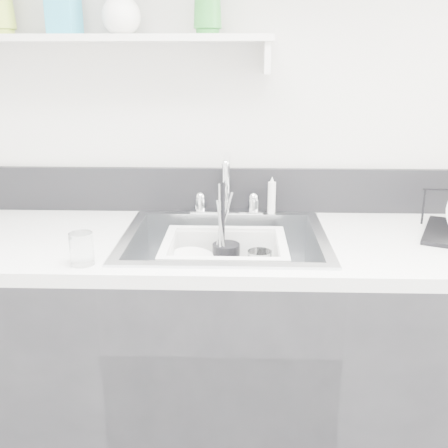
{
  "coord_description": "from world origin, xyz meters",
  "views": [
    {
      "loc": [
        0.05,
        -0.37,
        1.46
      ],
      "look_at": [
        0.0,
        1.14,
        0.98
      ],
      "focal_mm": 42.0,
      "sensor_mm": 36.0,
      "label": 1
    }
  ],
  "objects": [
    {
      "name": "counter_run",
      "position": [
        0.0,
        1.19,
        0.46
      ],
      "size": [
        3.2,
        0.62,
        0.92
      ],
      "color": "black",
      "rests_on": "ground"
    },
    {
      "name": "backsplash",
      "position": [
        0.0,
        1.49,
        1.0
      ],
      "size": [
        3.2,
        0.02,
        0.16
      ],
      "primitive_type": "cube",
      "color": "black",
      "rests_on": "counter_run"
    },
    {
      "name": "sink",
      "position": [
        0.0,
        1.19,
        0.83
      ],
      "size": [
        0.64,
        0.52,
        0.2
      ],
      "primitive_type": null,
      "color": "silver",
      "rests_on": "counter_run"
    },
    {
      "name": "faucet",
      "position": [
        0.0,
        1.44,
        0.98
      ],
      "size": [
        0.26,
        0.18,
        0.23
      ],
      "color": "silver",
      "rests_on": "counter_run"
    },
    {
      "name": "side_sprayer",
      "position": [
        0.16,
        1.44,
        0.99
      ],
      "size": [
        0.03,
        0.03,
        0.14
      ],
      "primitive_type": "cylinder",
      "color": "white",
      "rests_on": "counter_run"
    },
    {
      "name": "wall_shelf",
      "position": [
        -0.35,
        1.42,
        1.51
      ],
      "size": [
        1.0,
        0.16,
        0.12
      ],
      "color": "silver",
      "rests_on": "room_shell"
    },
    {
      "name": "wash_tub",
      "position": [
        0.0,
        1.2,
        0.83
      ],
      "size": [
        0.44,
        0.38,
        0.15
      ],
      "primitive_type": null,
      "rotation": [
        0.0,
        0.0,
        0.18
      ],
      "color": "white",
      "rests_on": "sink"
    },
    {
      "name": "plate_stack",
      "position": [
        -0.1,
        1.17,
        0.79
      ],
      "size": [
        0.25,
        0.24,
        0.1
      ],
      "rotation": [
        0.0,
        0.0,
        -0.03
      ],
      "color": "white",
      "rests_on": "wash_tub"
    },
    {
      "name": "utensil_cup",
      "position": [
        0.0,
        1.24,
        0.83
      ],
      "size": [
        0.09,
        0.09,
        0.3
      ],
      "rotation": [
        0.0,
        0.0,
        -0.03
      ],
      "color": "black",
      "rests_on": "wash_tub"
    },
    {
      "name": "ladle",
      "position": [
        -0.09,
        1.19,
        0.8
      ],
      "size": [
        0.21,
        0.27,
        0.07
      ],
      "primitive_type": null,
      "rotation": [
        0.0,
        0.0,
        -1.03
      ],
      "color": "silver",
      "rests_on": "wash_tub"
    },
    {
      "name": "tumbler_in_tub",
      "position": [
        0.11,
        1.19,
        0.82
      ],
      "size": [
        0.08,
        0.08,
        0.11
      ],
      "primitive_type": "cylinder",
      "rotation": [
        0.0,
        0.0,
        -0.04
      ],
      "color": "white",
      "rests_on": "wash_tub"
    },
    {
      "name": "tumbler_counter",
      "position": [
        -0.38,
        0.95,
        0.96
      ],
      "size": [
        0.08,
        0.08,
        0.09
      ],
      "primitive_type": "cylinder",
      "rotation": [
        0.0,
        0.0,
        -0.39
      ],
      "color": "white",
      "rests_on": "counter_run"
    },
    {
      "name": "bowl_small",
      "position": [
        0.08,
        1.12,
        0.78
      ],
      "size": [
        0.11,
        0.11,
        0.03
      ],
      "primitive_type": "imported",
      "rotation": [
        0.0,
        0.0,
        0.09
      ],
      "color": "white",
      "rests_on": "wash_tub"
    },
    {
      "name": "soap_bottle_b",
      "position": [
        -0.52,
        1.4,
        1.63
      ],
      "size": [
        0.1,
        0.1,
        0.2
      ],
      "primitive_type": "imported",
      "rotation": [
        0.0,
        0.0,
        -0.15
      ],
      "color": "#31A6C6",
      "rests_on": "wall_shelf"
    },
    {
      "name": "soap_bottle_c",
      "position": [
        -0.34,
        1.41,
        1.61
      ],
      "size": [
        0.16,
        0.16,
        0.16
      ],
      "primitive_type": "imported",
      "rotation": [
        0.0,
        0.0,
        0.4
      ],
      "color": "white",
      "rests_on": "wall_shelf"
    }
  ]
}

